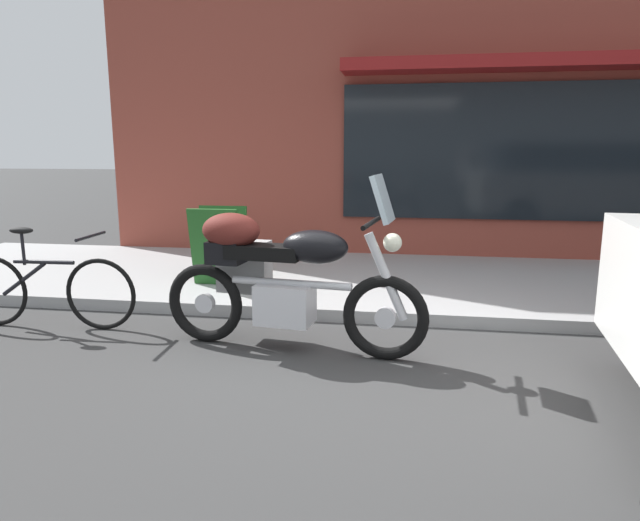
{
  "coord_description": "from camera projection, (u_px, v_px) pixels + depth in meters",
  "views": [
    {
      "loc": [
        0.43,
        -3.89,
        1.58
      ],
      "look_at": [
        -0.29,
        0.52,
        0.7
      ],
      "focal_mm": 31.55,
      "sensor_mm": 36.0,
      "label": 1
    }
  ],
  "objects": [
    {
      "name": "touring_motorcycle",
      "position": [
        277.0,
        274.0,
        4.47
      ],
      "size": [
        2.17,
        0.82,
        1.41
      ],
      "color": "black",
      "rests_on": "ground_plane"
    },
    {
      "name": "sandwich_board_sign",
      "position": [
        219.0,
        246.0,
        6.16
      ],
      "size": [
        0.55,
        0.4,
        0.85
      ],
      "color": "#1E511E",
      "rests_on": "sidewalk_curb"
    },
    {
      "name": "ground_plane",
      "position": [
        347.0,
        368.0,
        4.14
      ],
      "size": [
        80.0,
        80.0,
        0.0
      ],
      "primitive_type": "plane",
      "color": "#353535"
    },
    {
      "name": "parked_bicycle",
      "position": [
        46.0,
        289.0,
        5.03
      ],
      "size": [
        1.67,
        0.48,
        0.91
      ],
      "color": "black",
      "rests_on": "ground_plane"
    }
  ]
}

